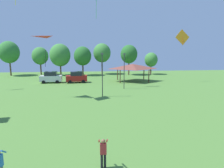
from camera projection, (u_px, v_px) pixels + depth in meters
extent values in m
cylinder|color=black|center=(102.00, 161.00, 11.22)|extent=(0.14, 0.14, 0.86)
cylinder|color=black|center=(105.00, 161.00, 11.23)|extent=(0.14, 0.14, 0.86)
cube|color=#B72D33|center=(103.00, 149.00, 11.09)|extent=(0.36, 0.20, 0.64)
sphere|color=brown|center=(103.00, 141.00, 11.02)|extent=(0.23, 0.23, 0.23)
cylinder|color=#B72D33|center=(99.00, 141.00, 11.10)|extent=(0.08, 0.51, 0.39)
cylinder|color=#B72D33|center=(107.00, 141.00, 11.14)|extent=(0.08, 0.51, 0.39)
cylinder|color=#2D6BB2|center=(4.00, 151.00, 10.00)|extent=(0.08, 0.51, 0.39)
cylinder|color=green|center=(96.00, 10.00, 32.85)|extent=(0.13, 0.46, 2.89)
cube|color=orange|center=(182.00, 37.00, 39.37)|extent=(3.14, 0.57, 3.14)
cylinder|color=red|center=(182.00, 37.00, 39.35)|extent=(0.27, 0.70, 2.81)
pyramid|color=red|center=(47.00, 44.00, 27.40)|extent=(2.54, 2.03, 0.25)
cylinder|color=black|center=(45.00, 58.00, 26.98)|extent=(0.13, 0.36, 2.23)
cube|color=silver|center=(51.00, 78.00, 39.43)|extent=(4.19, 1.97, 1.12)
cube|color=#1E232D|center=(51.00, 74.00, 39.26)|extent=(2.32, 1.79, 0.79)
cylinder|color=black|center=(57.00, 82.00, 38.75)|extent=(0.64, 0.23, 0.64)
cylinder|color=black|center=(59.00, 80.00, 40.61)|extent=(0.64, 0.23, 0.64)
cylinder|color=black|center=(43.00, 82.00, 38.45)|extent=(0.64, 0.23, 0.64)
cylinder|color=black|center=(46.00, 81.00, 40.31)|extent=(0.64, 0.23, 0.64)
cube|color=maroon|center=(77.00, 78.00, 39.59)|extent=(4.22, 2.03, 1.12)
cube|color=#1E232D|center=(76.00, 74.00, 39.42)|extent=(2.37, 1.75, 0.78)
cylinder|color=black|center=(83.00, 82.00, 39.07)|extent=(0.66, 0.27, 0.64)
cylinder|color=black|center=(83.00, 80.00, 40.73)|extent=(0.66, 0.27, 0.64)
cylinder|color=black|center=(70.00, 82.00, 38.63)|extent=(0.66, 0.27, 0.64)
cylinder|color=black|center=(70.00, 81.00, 40.29)|extent=(0.66, 0.27, 0.64)
cylinder|color=brown|center=(120.00, 77.00, 39.00)|extent=(0.20, 0.20, 2.60)
cylinder|color=brown|center=(149.00, 76.00, 39.56)|extent=(0.20, 0.20, 2.60)
cylinder|color=brown|center=(118.00, 74.00, 42.77)|extent=(0.20, 0.20, 2.60)
cylinder|color=brown|center=(144.00, 74.00, 43.33)|extent=(0.20, 0.20, 2.60)
pyramid|color=brown|center=(133.00, 66.00, 40.85)|extent=(7.45, 4.98, 1.00)
cylinder|color=#2D2D33|center=(124.00, 72.00, 33.15)|extent=(0.12, 0.12, 5.68)
cube|color=#4C4C51|center=(124.00, 54.00, 32.64)|extent=(0.36, 0.20, 0.24)
cylinder|color=#2D2D33|center=(102.00, 76.00, 27.69)|extent=(0.12, 0.12, 5.87)
cube|color=#4C4C51|center=(102.00, 54.00, 27.16)|extent=(0.36, 0.20, 0.24)
cylinder|color=brown|center=(10.00, 68.00, 49.84)|extent=(0.36, 0.36, 3.98)
ellipsoid|color=#337533|center=(9.00, 52.00, 49.17)|extent=(4.93, 4.93, 5.42)
cylinder|color=brown|center=(41.00, 68.00, 51.66)|extent=(0.36, 0.36, 3.32)
ellipsoid|color=#3D7F38|center=(40.00, 56.00, 51.10)|extent=(4.08, 4.08, 4.49)
cylinder|color=brown|center=(61.00, 69.00, 50.48)|extent=(0.36, 0.36, 3.17)
ellipsoid|color=#3D7F38|center=(60.00, 55.00, 49.86)|extent=(5.13, 5.13, 5.64)
cylinder|color=brown|center=(83.00, 69.00, 50.35)|extent=(0.36, 0.36, 3.25)
ellipsoid|color=#286628|center=(83.00, 56.00, 49.79)|extent=(4.32, 4.32, 4.75)
cylinder|color=brown|center=(102.00, 67.00, 52.88)|extent=(0.36, 0.36, 3.90)
ellipsoid|color=#3D7F38|center=(102.00, 53.00, 52.25)|extent=(4.52, 4.52, 4.97)
cylinder|color=brown|center=(129.00, 68.00, 51.34)|extent=(0.36, 0.36, 3.70)
ellipsoid|color=#286628|center=(129.00, 54.00, 50.74)|extent=(4.27, 4.27, 4.70)
cylinder|color=brown|center=(151.00, 69.00, 52.55)|extent=(0.36, 0.36, 2.58)
ellipsoid|color=#3D7F38|center=(151.00, 60.00, 52.10)|extent=(3.38, 3.38, 3.72)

